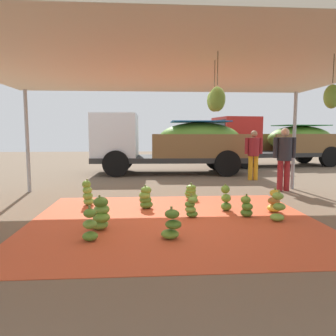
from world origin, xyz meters
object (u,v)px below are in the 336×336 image
object	(u,v)px
banana_bunch_5	(191,208)
banana_bunch_9	(172,225)
cargo_truck_main	(168,142)
banana_bunch_0	(101,215)
banana_bunch_1	(274,202)
banana_bunch_6	(191,192)
banana_bunch_7	(246,207)
cargo_truck_far	(276,141)
banana_bunch_2	(90,226)
banana_bunch_4	(226,199)
banana_bunch_8	(146,198)
banana_bunch_3	(278,208)
worker_1	(284,154)
worker_0	(254,151)
banana_bunch_10	(88,194)

from	to	relation	value
banana_bunch_5	banana_bunch_9	size ratio (longest dim) A/B	0.92
banana_bunch_5	cargo_truck_main	world-z (taller)	cargo_truck_main
banana_bunch_0	banana_bunch_1	world-z (taller)	banana_bunch_0
banana_bunch_6	cargo_truck_main	distance (m)	5.43
banana_bunch_5	banana_bunch_7	bearing A→B (deg)	-1.44
cargo_truck_far	banana_bunch_2	bearing A→B (deg)	-124.02
banana_bunch_4	banana_bunch_8	size ratio (longest dim) A/B	1.09
banana_bunch_1	cargo_truck_far	distance (m)	10.13
banana_bunch_3	worker_1	bearing A→B (deg)	64.94
banana_bunch_2	worker_1	bearing A→B (deg)	39.92
banana_bunch_3	worker_0	bearing A→B (deg)	76.17
banana_bunch_7	banana_bunch_8	bearing A→B (deg)	157.33
banana_bunch_9	cargo_truck_main	bearing A→B (deg)	86.49
banana_bunch_8	cargo_truck_far	size ratio (longest dim) A/B	0.08
worker_0	banana_bunch_6	bearing A→B (deg)	-129.42
banana_bunch_6	banana_bunch_9	distance (m)	3.01
banana_bunch_1	banana_bunch_2	world-z (taller)	banana_bunch_2
cargo_truck_main	cargo_truck_far	size ratio (longest dim) A/B	0.95
banana_bunch_5	banana_bunch_6	size ratio (longest dim) A/B	1.09
banana_bunch_0	banana_bunch_10	world-z (taller)	banana_bunch_10
banana_bunch_10	worker_1	bearing A→B (deg)	16.70
banana_bunch_7	banana_bunch_2	bearing A→B (deg)	-156.80
banana_bunch_6	worker_1	size ratio (longest dim) A/B	0.24
banana_bunch_8	worker_0	size ratio (longest dim) A/B	0.30
banana_bunch_1	banana_bunch_6	size ratio (longest dim) A/B	1.20
banana_bunch_5	worker_0	size ratio (longest dim) A/B	0.27
banana_bunch_0	cargo_truck_far	world-z (taller)	cargo_truck_far
banana_bunch_3	banana_bunch_7	size ratio (longest dim) A/B	1.28
banana_bunch_9	worker_0	size ratio (longest dim) A/B	0.29
banana_bunch_1	banana_bunch_8	size ratio (longest dim) A/B	0.98
banana_bunch_6	banana_bunch_9	xyz separation A→B (m)	(-0.71, -2.92, 0.04)
banana_bunch_0	worker_0	xyz separation A→B (m)	(4.52, 5.59, 0.74)
banana_bunch_4	cargo_truck_main	size ratio (longest dim) A/B	0.09
banana_bunch_7	banana_bunch_0	bearing A→B (deg)	-166.49
cargo_truck_main	banana_bunch_7	bearing A→B (deg)	-81.42
banana_bunch_4	banana_bunch_10	world-z (taller)	banana_bunch_10
banana_bunch_8	banana_bunch_4	bearing A→B (deg)	-10.05
banana_bunch_2	cargo_truck_main	xyz separation A→B (m)	(1.75, 8.24, 1.04)
banana_bunch_9	banana_bunch_8	bearing A→B (deg)	101.29
banana_bunch_1	banana_bunch_10	size ratio (longest dim) A/B	0.85
banana_bunch_7	worker_0	bearing A→B (deg)	70.07
banana_bunch_2	banana_bunch_10	xyz separation A→B (m)	(-0.46, 2.41, 0.04)
banana_bunch_5	banana_bunch_7	xyz separation A→B (m)	(1.08, -0.03, -0.00)
banana_bunch_5	banana_bunch_10	distance (m)	2.49
banana_bunch_1	banana_bunch_5	distance (m)	1.81
banana_bunch_4	banana_bunch_5	xyz separation A→B (m)	(-0.81, -0.50, -0.06)
banana_bunch_8	worker_1	world-z (taller)	worker_1
banana_bunch_1	banana_bunch_6	distance (m)	2.07
banana_bunch_0	banana_bunch_10	bearing A→B (deg)	106.43
banana_bunch_4	banana_bunch_3	bearing A→B (deg)	-47.50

